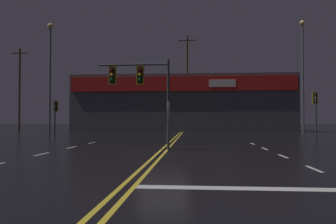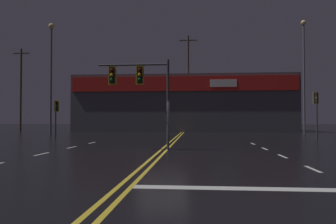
{
  "view_description": "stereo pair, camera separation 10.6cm",
  "coord_description": "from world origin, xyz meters",
  "px_view_note": "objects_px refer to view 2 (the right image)",
  "views": [
    {
      "loc": [
        1.53,
        -16.01,
        1.55
      ],
      "look_at": [
        0.0,
        3.17,
        2.0
      ],
      "focal_mm": 35.0,
      "sensor_mm": 36.0,
      "label": 1
    },
    {
      "loc": [
        1.64,
        -16.0,
        1.55
      ],
      "look_at": [
        0.0,
        3.17,
        2.0
      ],
      "focal_mm": 35.0,
      "sensor_mm": 36.0,
      "label": 2
    }
  ],
  "objects_px": {
    "streetlight_near_left": "(51,65)",
    "streetlight_near_right": "(304,64)",
    "traffic_signal_median": "(138,82)",
    "traffic_signal_corner_northeast": "(316,104)",
    "traffic_signal_corner_northwest": "(56,110)"
  },
  "relations": [
    {
      "from": "traffic_signal_median",
      "to": "streetlight_near_right",
      "type": "relative_size",
      "value": 0.38
    },
    {
      "from": "streetlight_near_left",
      "to": "traffic_signal_corner_northwest",
      "type": "bearing_deg",
      "value": -57.95
    },
    {
      "from": "traffic_signal_corner_northwest",
      "to": "traffic_signal_corner_northeast",
      "type": "xyz_separation_m",
      "value": [
        22.13,
        -0.81,
        0.41
      ]
    },
    {
      "from": "traffic_signal_median",
      "to": "streetlight_near_left",
      "type": "bearing_deg",
      "value": 128.02
    },
    {
      "from": "traffic_signal_median",
      "to": "streetlight_near_left",
      "type": "height_order",
      "value": "streetlight_near_left"
    },
    {
      "from": "traffic_signal_corner_northeast",
      "to": "streetlight_near_right",
      "type": "height_order",
      "value": "streetlight_near_right"
    },
    {
      "from": "traffic_signal_corner_northeast",
      "to": "streetlight_near_left",
      "type": "bearing_deg",
      "value": 170.9
    },
    {
      "from": "traffic_signal_median",
      "to": "streetlight_near_right",
      "type": "distance_m",
      "value": 24.46
    },
    {
      "from": "traffic_signal_corner_northwest",
      "to": "traffic_signal_corner_northeast",
      "type": "distance_m",
      "value": 22.15
    },
    {
      "from": "streetlight_near_left",
      "to": "streetlight_near_right",
      "type": "height_order",
      "value": "streetlight_near_right"
    },
    {
      "from": "traffic_signal_median",
      "to": "streetlight_near_left",
      "type": "xyz_separation_m",
      "value": [
        -11.33,
        14.5,
        3.44
      ]
    },
    {
      "from": "traffic_signal_corner_northwest",
      "to": "traffic_signal_corner_northeast",
      "type": "height_order",
      "value": "traffic_signal_corner_northeast"
    },
    {
      "from": "traffic_signal_median",
      "to": "streetlight_near_right",
      "type": "xyz_separation_m",
      "value": [
        14.54,
        19.26,
        4.04
      ]
    },
    {
      "from": "streetlight_near_left",
      "to": "streetlight_near_right",
      "type": "relative_size",
      "value": 0.91
    },
    {
      "from": "traffic_signal_median",
      "to": "traffic_signal_corner_northwest",
      "type": "height_order",
      "value": "traffic_signal_median"
    }
  ]
}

